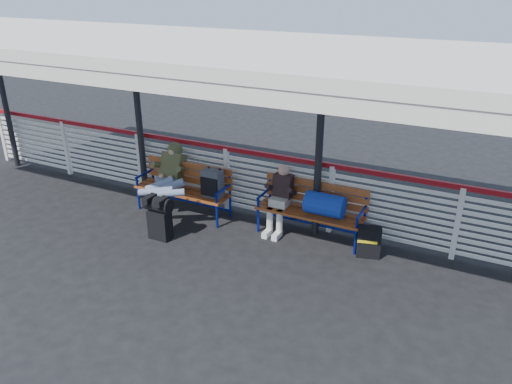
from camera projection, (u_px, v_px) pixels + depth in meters
The scene contains 9 objects.
ground at pixel (168, 255), 7.85m from camera, with size 60.00×60.00×0.00m, color black.
fence at pixel (227, 176), 9.14m from camera, with size 12.08×0.08×1.24m.
canopy at pixel (188, 50), 7.34m from camera, with size 12.60×3.60×3.16m.
luggage_stack at pixel (159, 216), 8.20m from camera, with size 0.46×0.26×0.75m.
bench_left at pixel (195, 184), 8.95m from camera, with size 1.80×0.56×0.96m.
bench_right at pixel (319, 205), 8.13m from camera, with size 1.80×0.56×0.92m.
traveler_man at pixel (166, 183), 8.79m from camera, with size 0.94×1.64×0.77m.
companion_person at pixel (280, 198), 8.39m from camera, with size 0.32×0.66×1.15m.
suitcase_side at pixel (369, 242), 7.73m from camera, with size 0.40×0.30×0.50m.
Camera 1 is at (4.28, -5.45, 4.06)m, focal length 35.00 mm.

